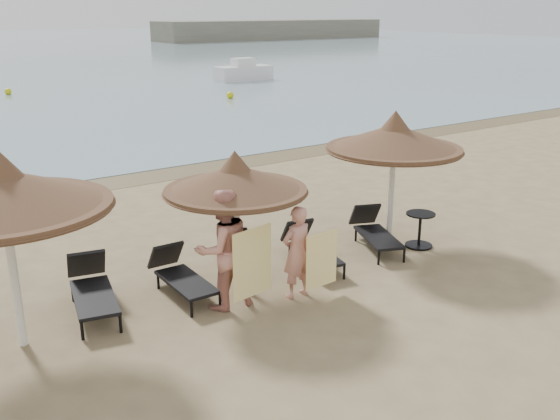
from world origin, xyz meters
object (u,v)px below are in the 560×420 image
at_px(lounger_near_left, 180,274).
at_px(palapa_right, 394,138).
at_px(palapa_left, 2,191).
at_px(person_left, 223,240).
at_px(lounger_far_left, 92,287).
at_px(palapa_center, 235,180).
at_px(person_right, 297,245).
at_px(lounger_near_right, 309,247).
at_px(lounger_far_right, 374,230).
at_px(side_table, 420,231).

bearing_deg(lounger_near_left, palapa_right, -1.86).
bearing_deg(palapa_left, person_left, -11.40).
xyz_separation_m(lounger_far_left, person_left, (1.85, -1.20, 0.81)).
xyz_separation_m(palapa_center, palapa_right, (3.91, 0.11, 0.25)).
relative_size(palapa_right, lounger_far_left, 1.43).
relative_size(palapa_left, person_right, 1.58).
xyz_separation_m(palapa_left, lounger_near_left, (2.75, 0.27, -2.04)).
height_order(lounger_near_right, lounger_far_right, lounger_far_right).
bearing_deg(palapa_center, person_left, -137.10).
distance_m(person_left, person_right, 1.30).
bearing_deg(palapa_left, lounger_far_left, 24.03).
xyz_separation_m(lounger_far_right, person_right, (-2.77, -0.99, 0.60)).
bearing_deg(person_left, lounger_near_left, -66.31).
relative_size(lounger_near_left, lounger_near_right, 0.98).
xyz_separation_m(lounger_near_right, person_left, (-2.31, -0.64, 0.84)).
bearing_deg(side_table, lounger_near_left, 170.56).
distance_m(palapa_left, palapa_center, 3.74).
distance_m(lounger_far_right, side_table, 0.96).
distance_m(palapa_left, lounger_far_right, 7.40).
bearing_deg(palapa_left, person_right, -13.32).
bearing_deg(person_left, palapa_right, -170.43).
bearing_deg(side_table, lounger_near_right, 166.42).
bearing_deg(lounger_far_right, person_left, -149.27).
xyz_separation_m(lounger_near_left, lounger_near_right, (2.68, -0.26, -0.00)).
bearing_deg(lounger_far_right, lounger_near_right, -159.30).
height_order(palapa_right, lounger_near_right, palapa_right).
bearing_deg(person_left, lounger_near_right, -163.34).
relative_size(palapa_center, side_table, 3.43).
distance_m(palapa_center, lounger_far_left, 3.00).
distance_m(palapa_right, side_table, 2.02).
bearing_deg(person_left, side_table, -178.30).
relative_size(palapa_left, lounger_far_left, 1.52).
distance_m(palapa_right, lounger_near_right, 2.91).
bearing_deg(lounger_near_left, lounger_near_right, -4.65).
bearing_deg(palapa_left, palapa_right, 0.25).
height_order(lounger_far_left, lounger_near_left, lounger_far_left).
xyz_separation_m(palapa_right, lounger_far_left, (-6.36, 0.53, -1.87)).
xyz_separation_m(palapa_right, side_table, (0.27, -0.62, -1.91)).
bearing_deg(lounger_near_right, lounger_far_right, 9.87).
distance_m(palapa_left, lounger_near_right, 5.80).
xyz_separation_m(palapa_left, palapa_right, (7.63, 0.03, -0.14)).
xyz_separation_m(lounger_far_right, side_table, (0.78, -0.55, -0.01)).
bearing_deg(palapa_right, lounger_near_right, -179.34).
distance_m(palapa_center, lounger_near_left, 1.94).
relative_size(lounger_far_right, person_left, 0.79).
relative_size(palapa_left, side_table, 4.11).
distance_m(palapa_center, palapa_right, 3.92).
bearing_deg(palapa_left, lounger_near_left, 5.56).
bearing_deg(side_table, palapa_center, 172.96).
bearing_deg(person_right, lounger_far_right, -163.59).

